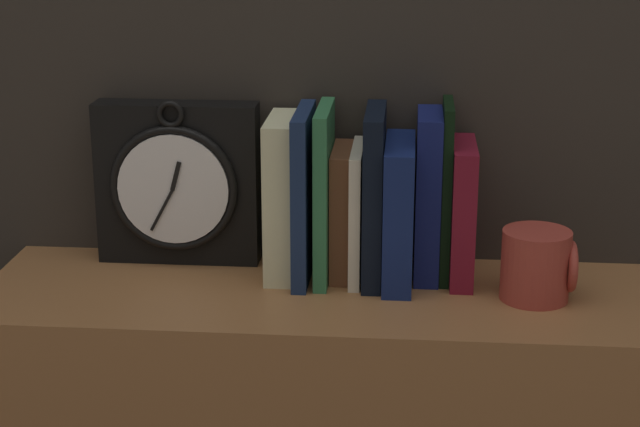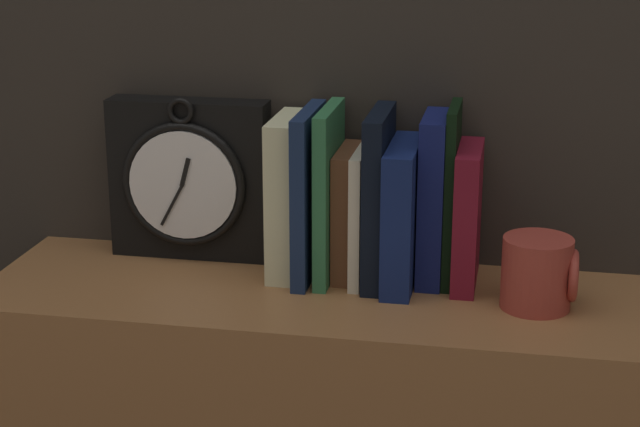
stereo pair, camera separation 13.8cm
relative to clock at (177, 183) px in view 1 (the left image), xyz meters
The scene contains 12 objects.
clock is the anchor object (origin of this frame).
book_slot0_cream 0.16m from the clock, 12.78° to the right, with size 0.04×0.13×0.22m.
book_slot1_navy 0.19m from the clock, 13.70° to the right, with size 0.02×0.15×0.23m.
book_slot2_green 0.21m from the clock, 11.15° to the right, with size 0.02×0.14×0.23m.
book_slot3_brown 0.24m from the clock, ahead, with size 0.03×0.12×0.18m.
book_slot4_cream 0.26m from the clock, ahead, with size 0.02×0.14×0.18m.
book_slot5_black 0.28m from the clock, ahead, with size 0.03×0.15×0.23m.
book_slot6_navy 0.31m from the clock, ahead, with size 0.04×0.16×0.19m.
book_slot7_navy 0.35m from the clock, ahead, with size 0.03×0.11×0.23m.
book_slot8_black 0.37m from the clock, ahead, with size 0.01×0.11×0.24m.
book_slot9_maroon 0.40m from the clock, ahead, with size 0.03×0.13×0.19m.
mug 0.51m from the clock, 11.61° to the right, with size 0.09×0.09×0.09m.
Camera 1 is at (0.11, -1.31, 1.25)m, focal length 60.00 mm.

